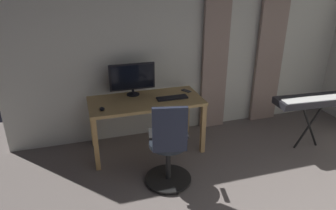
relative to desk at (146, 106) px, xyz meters
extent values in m
cube|color=silver|center=(-0.78, -0.51, 0.60)|extent=(5.33, 0.10, 2.52)
cube|color=gray|center=(-2.14, -0.40, 0.38)|extent=(0.46, 0.06, 2.09)
cube|color=gray|center=(-1.18, -0.40, 0.38)|extent=(0.41, 0.06, 2.09)
cube|color=tan|center=(0.00, 0.00, 0.07)|extent=(1.52, 0.71, 0.04)
cube|color=tan|center=(-0.72, 0.32, -0.31)|extent=(0.06, 0.06, 0.72)
cube|color=tan|center=(0.72, 0.32, -0.31)|extent=(0.06, 0.06, 0.72)
cube|color=tan|center=(-0.72, -0.32, -0.31)|extent=(0.06, 0.06, 0.72)
cube|color=tan|center=(0.72, -0.32, -0.31)|extent=(0.06, 0.06, 0.72)
cylinder|color=black|center=(-0.07, 0.82, -0.62)|extent=(0.56, 0.56, 0.02)
sphere|color=black|center=(-0.32, 0.87, -0.64)|extent=(0.05, 0.05, 0.05)
sphere|color=black|center=(-0.20, 0.59, -0.64)|extent=(0.05, 0.05, 0.05)
sphere|color=black|center=(0.11, 0.62, -0.64)|extent=(0.05, 0.05, 0.05)
sphere|color=black|center=(0.17, 0.92, -0.64)|extent=(0.05, 0.05, 0.05)
sphere|color=black|center=(-0.10, 1.07, -0.64)|extent=(0.05, 0.05, 0.05)
cylinder|color=black|center=(-0.07, 0.82, -0.39)|extent=(0.06, 0.06, 0.46)
cylinder|color=#1E242D|center=(-0.07, 0.82, -0.14)|extent=(0.52, 0.52, 0.05)
cube|color=#212636|center=(-0.03, 1.01, 0.15)|extent=(0.38, 0.13, 0.52)
cube|color=black|center=(0.13, 0.77, 0.00)|extent=(0.09, 0.24, 0.03)
cube|color=black|center=(-0.26, 0.86, 0.00)|extent=(0.09, 0.24, 0.03)
cylinder|color=black|center=(0.13, -0.24, 0.10)|extent=(0.18, 0.18, 0.01)
cylinder|color=black|center=(0.13, -0.24, 0.14)|extent=(0.04, 0.04, 0.07)
cube|color=black|center=(0.13, -0.24, 0.36)|extent=(0.63, 0.03, 0.37)
cube|color=black|center=(0.13, -0.22, 0.36)|extent=(0.58, 0.01, 0.32)
cube|color=black|center=(-0.35, 0.07, 0.10)|extent=(0.42, 0.13, 0.02)
ellipsoid|color=black|center=(0.60, 0.18, 0.11)|extent=(0.06, 0.10, 0.04)
cube|color=#232328|center=(-0.63, -0.15, 0.10)|extent=(0.13, 0.16, 0.01)
cylinder|color=black|center=(-2.21, 0.63, -0.32)|extent=(0.39, 0.06, 0.69)
cylinder|color=black|center=(-2.21, 0.63, -0.32)|extent=(0.39, 0.06, 0.69)
cube|color=#232328|center=(-2.21, 0.63, 0.07)|extent=(1.11, 0.40, 0.09)
cube|color=white|center=(-2.21, 0.69, 0.11)|extent=(1.02, 0.25, 0.01)
camera|label=1|loc=(0.82, 3.72, 1.66)|focal=32.64mm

